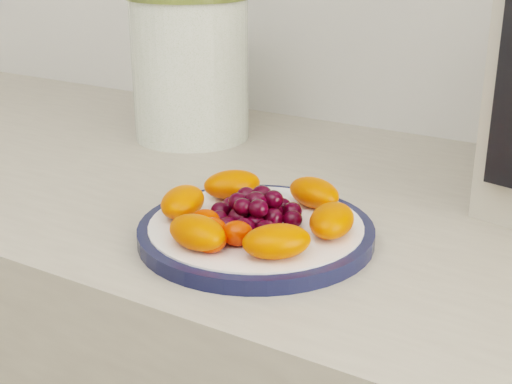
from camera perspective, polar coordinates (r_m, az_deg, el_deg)
The scene contains 4 objects.
plate_rim at distance 0.70m, azimuth -0.00°, elevation -3.25°, with size 0.23×0.23×0.01m, color #101533.
plate_face at distance 0.70m, azimuth -0.00°, elevation -3.17°, with size 0.21×0.21×0.02m, color white.
canister at distance 1.02m, azimuth -5.27°, elevation 9.71°, with size 0.16×0.16×0.20m, color #48671F.
fruit_plate at distance 0.69m, azimuth -0.35°, elevation -1.65°, with size 0.20×0.20×0.03m.
Camera 1 is at (0.24, 0.51, 1.19)m, focal length 50.00 mm.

